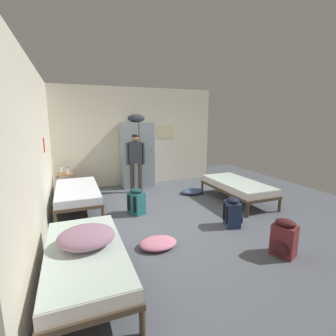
{
  "coord_description": "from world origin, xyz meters",
  "views": [
    {
      "loc": [
        -1.86,
        -4.43,
        1.97
      ],
      "look_at": [
        0.0,
        0.28,
        0.95
      ],
      "focal_mm": 26.7,
      "sensor_mm": 36.0,
      "label": 1
    }
  ],
  "objects_px": {
    "bed_right": "(237,186)",
    "backpack_maroon": "(284,239)",
    "backpack_teal": "(137,202)",
    "backpack_navy": "(233,213)",
    "water_bottle": "(61,170)",
    "lotion_bottle": "(67,171)",
    "clothes_pile_denim": "(192,191)",
    "shelf_unit": "(65,182)",
    "bedding_heap": "(86,237)",
    "bed_left_front": "(86,257)",
    "locker_bank": "(137,153)",
    "bed_left_rear": "(77,192)",
    "clothes_pile_pink": "(158,243)",
    "person_traveler": "(136,158)"
  },
  "relations": [
    {
      "from": "bed_right",
      "to": "bedding_heap",
      "type": "height_order",
      "value": "bedding_heap"
    },
    {
      "from": "bed_left_front",
      "to": "backpack_teal",
      "type": "distance_m",
      "value": 2.32
    },
    {
      "from": "shelf_unit",
      "to": "backpack_teal",
      "type": "bearing_deg",
      "value": -54.16
    },
    {
      "from": "lotion_bottle",
      "to": "backpack_navy",
      "type": "xyz_separation_m",
      "value": [
        2.81,
        -3.12,
        -0.39
      ]
    },
    {
      "from": "locker_bank",
      "to": "backpack_teal",
      "type": "xyz_separation_m",
      "value": [
        -0.57,
        -2.1,
        -0.71
      ]
    },
    {
      "from": "water_bottle",
      "to": "backpack_navy",
      "type": "height_order",
      "value": "water_bottle"
    },
    {
      "from": "bed_right",
      "to": "bed_left_rear",
      "type": "xyz_separation_m",
      "value": [
        -3.57,
        0.86,
        0.0
      ]
    },
    {
      "from": "bed_left_front",
      "to": "bedding_heap",
      "type": "height_order",
      "value": "bedding_heap"
    },
    {
      "from": "clothes_pile_denim",
      "to": "bed_left_front",
      "type": "bearing_deg",
      "value": -134.88
    },
    {
      "from": "clothes_pile_denim",
      "to": "bedding_heap",
      "type": "bearing_deg",
      "value": -135.23
    },
    {
      "from": "bed_right",
      "to": "clothes_pile_denim",
      "type": "distance_m",
      "value": 1.22
    },
    {
      "from": "person_traveler",
      "to": "backpack_teal",
      "type": "distance_m",
      "value": 1.71
    },
    {
      "from": "backpack_maroon",
      "to": "lotion_bottle",
      "type": "bearing_deg",
      "value": 124.24
    },
    {
      "from": "backpack_navy",
      "to": "clothes_pile_pink",
      "type": "relative_size",
      "value": 0.93
    },
    {
      "from": "bed_left_front",
      "to": "lotion_bottle",
      "type": "height_order",
      "value": "lotion_bottle"
    },
    {
      "from": "bed_left_rear",
      "to": "bedding_heap",
      "type": "height_order",
      "value": "bedding_heap"
    },
    {
      "from": "backpack_maroon",
      "to": "clothes_pile_pink",
      "type": "relative_size",
      "value": 0.93
    },
    {
      "from": "lotion_bottle",
      "to": "water_bottle",
      "type": "bearing_deg",
      "value": 158.2
    },
    {
      "from": "lotion_bottle",
      "to": "clothes_pile_pink",
      "type": "xyz_separation_m",
      "value": [
        1.27,
        -3.35,
        -0.58
      ]
    },
    {
      "from": "bed_left_front",
      "to": "water_bottle",
      "type": "bearing_deg",
      "value": 94.77
    },
    {
      "from": "locker_bank",
      "to": "backpack_teal",
      "type": "bearing_deg",
      "value": -105.28
    },
    {
      "from": "bed_left_rear",
      "to": "clothes_pile_denim",
      "type": "bearing_deg",
      "value": 1.59
    },
    {
      "from": "shelf_unit",
      "to": "bed_left_rear",
      "type": "relative_size",
      "value": 0.3
    },
    {
      "from": "backpack_navy",
      "to": "bed_left_front",
      "type": "bearing_deg",
      "value": -163.5
    },
    {
      "from": "backpack_navy",
      "to": "clothes_pile_pink",
      "type": "height_order",
      "value": "backpack_navy"
    },
    {
      "from": "locker_bank",
      "to": "clothes_pile_denim",
      "type": "distance_m",
      "value": 1.93
    },
    {
      "from": "backpack_teal",
      "to": "clothes_pile_denim",
      "type": "height_order",
      "value": "backpack_teal"
    },
    {
      "from": "bedding_heap",
      "to": "clothes_pile_denim",
      "type": "distance_m",
      "value": 4.02
    },
    {
      "from": "bed_left_rear",
      "to": "backpack_maroon",
      "type": "relative_size",
      "value": 3.45
    },
    {
      "from": "bedding_heap",
      "to": "backpack_teal",
      "type": "relative_size",
      "value": 1.2
    },
    {
      "from": "bed_left_front",
      "to": "clothes_pile_pink",
      "type": "xyz_separation_m",
      "value": [
        1.09,
        0.55,
        -0.31
      ]
    },
    {
      "from": "shelf_unit",
      "to": "backpack_navy",
      "type": "bearing_deg",
      "value": -47.71
    },
    {
      "from": "lotion_bottle",
      "to": "clothes_pile_denim",
      "type": "distance_m",
      "value": 3.26
    },
    {
      "from": "bed_right",
      "to": "backpack_maroon",
      "type": "distance_m",
      "value": 2.42
    },
    {
      "from": "bed_left_rear",
      "to": "clothes_pile_denim",
      "type": "distance_m",
      "value": 2.87
    },
    {
      "from": "locker_bank",
      "to": "shelf_unit",
      "type": "height_order",
      "value": "locker_bank"
    },
    {
      "from": "backpack_maroon",
      "to": "backpack_navy",
      "type": "bearing_deg",
      "value": 93.87
    },
    {
      "from": "shelf_unit",
      "to": "water_bottle",
      "type": "xyz_separation_m",
      "value": [
        -0.08,
        0.02,
        0.32
      ]
    },
    {
      "from": "locker_bank",
      "to": "bedding_heap",
      "type": "distance_m",
      "value": 4.41
    },
    {
      "from": "bed_left_rear",
      "to": "clothes_pile_pink",
      "type": "bearing_deg",
      "value": -64.15
    },
    {
      "from": "shelf_unit",
      "to": "bed_right",
      "type": "distance_m",
      "value": 4.31
    },
    {
      "from": "water_bottle",
      "to": "backpack_maroon",
      "type": "height_order",
      "value": "water_bottle"
    },
    {
      "from": "bed_left_front",
      "to": "bedding_heap",
      "type": "bearing_deg",
      "value": 66.64
    },
    {
      "from": "backpack_maroon",
      "to": "water_bottle",
      "type": "bearing_deg",
      "value": 125.22
    },
    {
      "from": "backpack_teal",
      "to": "backpack_navy",
      "type": "bearing_deg",
      "value": -39.86
    },
    {
      "from": "locker_bank",
      "to": "clothes_pile_denim",
      "type": "xyz_separation_m",
      "value": [
        1.15,
        -1.26,
        -0.91
      ]
    },
    {
      "from": "locker_bank",
      "to": "bed_right",
      "type": "height_order",
      "value": "locker_bank"
    },
    {
      "from": "bed_right",
      "to": "bedding_heap",
      "type": "xyz_separation_m",
      "value": [
        -3.54,
        -1.87,
        0.22
      ]
    },
    {
      "from": "lotion_bottle",
      "to": "bed_right",
      "type": "bearing_deg",
      "value": -27.76
    },
    {
      "from": "locker_bank",
      "to": "water_bottle",
      "type": "xyz_separation_m",
      "value": [
        -2.04,
        -0.17,
        -0.3
      ]
    }
  ]
}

